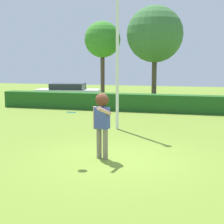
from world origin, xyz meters
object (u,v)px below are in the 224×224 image
object	(u,v)px
lamppost	(117,33)
parked_car_white	(68,92)
frisbee	(71,112)
maple_tree	(102,40)
person	(102,117)
oak_tree	(155,34)

from	to	relation	value
lamppost	parked_car_white	distance (m)	10.46
frisbee	parked_car_white	size ratio (longest dim) A/B	0.05
maple_tree	person	bearing A→B (deg)	-72.98
person	frisbee	distance (m)	0.94
person	lamppost	size ratio (longest dim) A/B	0.27
person	maple_tree	xyz separation A→B (m)	(-5.36, 17.51, 3.21)
oak_tree	maple_tree	size ratio (longest dim) A/B	1.18
lamppost	maple_tree	xyz separation A→B (m)	(-4.69, 13.31, 0.67)
lamppost	parked_car_white	xyz separation A→B (m)	(-5.58, 8.32, -3.03)
person	frisbee	bearing A→B (deg)	-130.45
frisbee	maple_tree	size ratio (longest dim) A/B	0.04
parked_car_white	maple_tree	world-z (taller)	maple_tree
parked_car_white	oak_tree	size ratio (longest dim) A/B	0.64
oak_tree	frisbee	bearing A→B (deg)	-87.95
oak_tree	lamppost	bearing A→B (deg)	-87.51
lamppost	maple_tree	distance (m)	14.13
frisbee	lamppost	distance (m)	5.43
parked_car_white	maple_tree	distance (m)	6.27
frisbee	oak_tree	distance (m)	18.70
parked_car_white	lamppost	bearing A→B (deg)	-56.15
frisbee	parked_car_white	bearing A→B (deg)	113.16
frisbee	parked_car_white	world-z (taller)	frisbee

